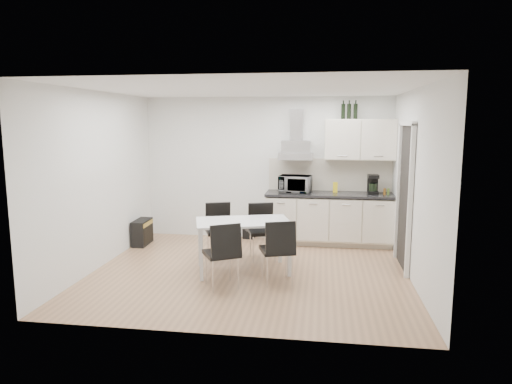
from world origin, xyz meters
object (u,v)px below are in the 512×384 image
dining_table (243,227)px  chair_far_right (263,232)px  chair_near_left (222,254)px  guitar_amp (142,232)px  chair_near_right (277,251)px  kitchenette (331,198)px  chair_far_left (220,232)px  floor_speaker (249,230)px

dining_table → chair_far_right: (0.21, 0.60, -0.22)m
chair_near_left → guitar_amp: bearing=105.2°
chair_near_right → guitar_amp: chair_near_right is taller
chair_far_right → chair_near_left: bearing=56.5°
kitchenette → dining_table: 2.15m
chair_near_left → chair_far_right: bearing=43.7°
chair_far_right → chair_far_left: bearing=-12.0°
floor_speaker → chair_near_right: bearing=-64.3°
chair_near_right → guitar_amp: 3.02m
chair_near_left → floor_speaker: (-0.05, 2.55, -0.27)m
chair_near_right → guitar_amp: bearing=129.3°
dining_table → chair_near_right: 0.71m
chair_far_right → chair_near_left: same height
dining_table → chair_near_left: bearing=-120.9°
dining_table → kitchenette: bearing=36.6°
dining_table → chair_far_left: (-0.47, 0.54, -0.22)m
dining_table → guitar_amp: 2.39m
chair_far_left → floor_speaker: chair_far_left is taller
dining_table → chair_near_left: chair_near_left is taller
dining_table → floor_speaker: dining_table is taller
kitchenette → chair_near_left: (-1.45, -2.38, -0.39)m
kitchenette → chair_far_left: size_ratio=2.86×
floor_speaker → chair_far_left: bearing=-92.9°
chair_far_left → chair_near_left: size_ratio=1.00×
chair_near_right → floor_speaker: (-0.76, 2.28, -0.27)m
chair_near_left → guitar_amp: chair_near_left is taller
chair_near_right → floor_speaker: chair_near_right is taller
kitchenette → chair_near_right: (-0.75, -2.12, -0.39)m
chair_far_right → floor_speaker: (-0.43, 1.28, -0.27)m
kitchenette → chair_far_right: kitchenette is taller
kitchenette → chair_far_right: bearing=-133.9°
dining_table → chair_near_right: (0.53, -0.40, -0.22)m
chair_near_right → chair_near_left: bearing=-178.2°
chair_near_right → floor_speaker: size_ratio=2.65×
chair_near_right → chair_far_left: bearing=117.8°
chair_far_left → chair_near_left: bearing=82.2°
chair_far_right → guitar_amp: 2.31m
chair_far_left → guitar_amp: bearing=-44.1°
kitchenette → chair_far_left: kitchenette is taller
kitchenette → dining_table: size_ratio=1.69×
chair_near_left → chair_near_right: same height
guitar_amp → floor_speaker: bearing=19.2°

